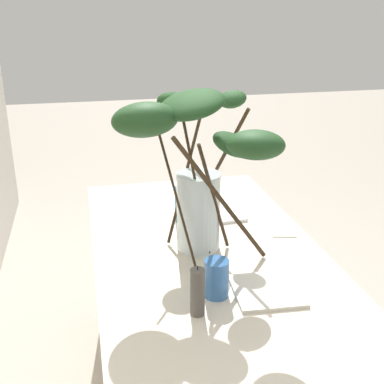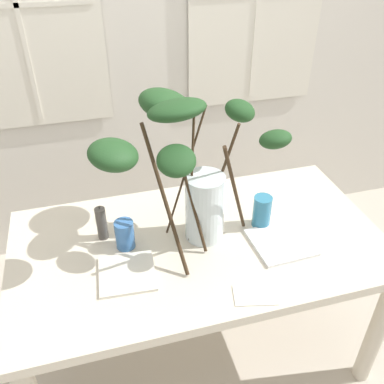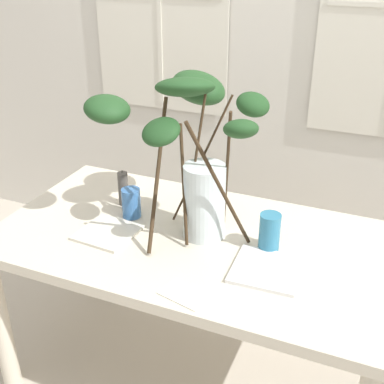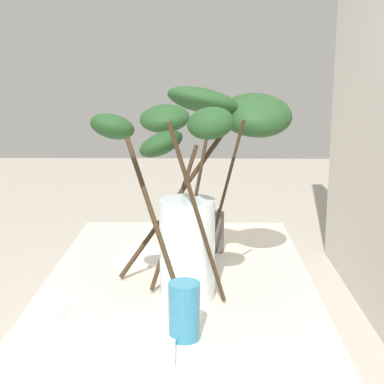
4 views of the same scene
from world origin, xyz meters
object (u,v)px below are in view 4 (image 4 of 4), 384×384
vase_with_branches (199,173)px  drinking_glass_blue_left (195,242)px  drinking_glass_blue_right (184,311)px  plate_square_left (150,256)px  pillar_candle (218,232)px  dining_table (178,324)px  plate_square_right (128,341)px

vase_with_branches → drinking_glass_blue_left: (-0.27, -0.01, -0.30)m
vase_with_branches → drinking_glass_blue_right: size_ratio=4.89×
drinking_glass_blue_left → drinking_glass_blue_right: 0.60m
plate_square_left → pillar_candle: size_ratio=1.31×
dining_table → plate_square_right: size_ratio=6.67×
dining_table → vase_with_branches: (-0.04, 0.06, 0.46)m
dining_table → drinking_glass_blue_right: size_ratio=10.61×
plate_square_left → pillar_candle: pillar_candle is taller
drinking_glass_blue_right → plate_square_right: 0.16m
plate_square_right → pillar_candle: (-0.71, 0.24, 0.07)m
plate_square_right → pillar_candle: pillar_candle is taller
dining_table → vase_with_branches: size_ratio=2.17×
dining_table → drinking_glass_blue_right: drinking_glass_blue_right is taller
drinking_glass_blue_left → pillar_candle: (-0.08, 0.08, 0.01)m
vase_with_branches → pillar_candle: vase_with_branches is taller
dining_table → drinking_glass_blue_left: drinking_glass_blue_left is taller
vase_with_branches → drinking_glass_blue_right: (0.33, -0.03, -0.29)m
drinking_glass_blue_left → plate_square_left: (-0.02, -0.16, -0.06)m
vase_with_branches → drinking_glass_blue_left: bearing=-177.4°
drinking_glass_blue_right → pillar_candle: bearing=171.4°
plate_square_right → drinking_glass_blue_left: bearing=165.7°
drinking_glass_blue_left → pillar_candle: pillar_candle is taller
pillar_candle → plate_square_right: bearing=-18.7°
drinking_glass_blue_left → plate_square_right: drinking_glass_blue_left is taller
dining_table → plate_square_right: bearing=-18.6°
plate_square_left → plate_square_right: plate_square_right is taller
pillar_candle → drinking_glass_blue_right: bearing=-8.6°
plate_square_right → pillar_candle: size_ratio=1.44×
drinking_glass_blue_left → plate_square_right: size_ratio=0.53×
vase_with_branches → dining_table: bearing=-59.4°
vase_with_branches → pillar_candle: bearing=168.8°
drinking_glass_blue_left → plate_square_right: 0.65m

